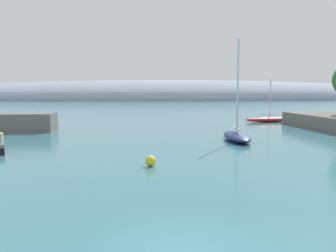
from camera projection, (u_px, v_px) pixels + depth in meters
name	position (u px, v px, depth m)	size (l,w,h in m)	color
water	(181.00, 251.00, 10.21)	(600.00, 600.00, 0.00)	#38727F
distant_ridge	(179.00, 100.00, 218.42)	(378.95, 69.67, 24.83)	#8E99AD
sailboat_navy_near_shore	(237.00, 135.00, 33.69)	(2.65, 7.28, 9.81)	navy
sailboat_red_mid_mooring	(270.00, 119.00, 55.05)	(8.55, 3.13, 6.83)	red
mooring_buoy_yellow	(151.00, 161.00, 21.95)	(0.70, 0.70, 0.70)	yellow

